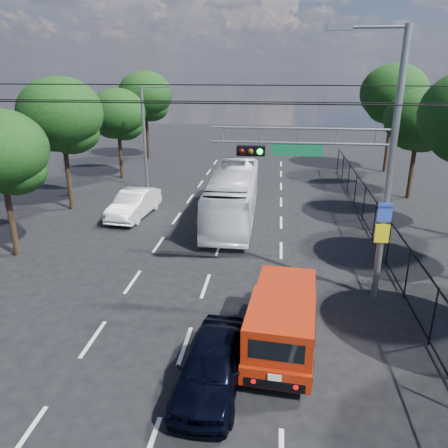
% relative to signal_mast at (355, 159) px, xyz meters
% --- Properties ---
extents(lane_markings, '(6.12, 38.00, 0.01)m').
position_rel_signal_mast_xyz_m(lane_markings, '(-5.28, 6.01, -5.24)').
color(lane_markings, beige).
rests_on(lane_markings, ground).
extents(signal_mast, '(6.43, 0.39, 9.50)m').
position_rel_signal_mast_xyz_m(signal_mast, '(0.00, 0.00, 0.00)').
color(signal_mast, slate).
rests_on(signal_mast, ground).
extents(streetlight_left, '(2.09, 0.22, 7.08)m').
position_rel_signal_mast_xyz_m(streetlight_left, '(-11.62, 14.01, -1.30)').
color(streetlight_left, slate).
rests_on(streetlight_left, ground).
extents(utility_wires, '(22.00, 5.04, 0.74)m').
position_rel_signal_mast_xyz_m(utility_wires, '(-5.28, 0.84, 1.99)').
color(utility_wires, black).
rests_on(utility_wires, ground).
extents(fence_right, '(0.06, 34.03, 2.00)m').
position_rel_signal_mast_xyz_m(fence_right, '(2.32, 4.18, -4.21)').
color(fence_right, black).
rests_on(fence_right, ground).
extents(tree_right_d, '(4.32, 4.32, 7.02)m').
position_rel_signal_mast_xyz_m(tree_right_d, '(6.13, 14.03, -0.39)').
color(tree_right_d, black).
rests_on(tree_right_d, ground).
extents(tree_right_e, '(5.28, 5.28, 8.58)m').
position_rel_signal_mast_xyz_m(tree_right_e, '(6.33, 22.03, 0.69)').
color(tree_right_e, black).
rests_on(tree_right_e, ground).
extents(tree_left_b, '(4.08, 4.08, 6.63)m').
position_rel_signal_mast_xyz_m(tree_left_b, '(-14.47, 2.03, -0.66)').
color(tree_left_b, black).
rests_on(tree_left_b, ground).
extents(tree_left_c, '(4.80, 4.80, 7.80)m').
position_rel_signal_mast_xyz_m(tree_left_c, '(-15.07, 9.03, 0.15)').
color(tree_left_c, black).
rests_on(tree_left_c, ground).
extents(tree_left_d, '(4.20, 4.20, 6.83)m').
position_rel_signal_mast_xyz_m(tree_left_d, '(-14.67, 17.03, -0.52)').
color(tree_left_d, black).
rests_on(tree_left_d, ground).
extents(tree_left_e, '(4.92, 4.92, 7.99)m').
position_rel_signal_mast_xyz_m(tree_left_e, '(-14.87, 25.03, 0.29)').
color(tree_left_e, black).
rests_on(tree_left_e, ground).
extents(red_pickup, '(2.31, 5.32, 1.93)m').
position_rel_signal_mast_xyz_m(red_pickup, '(-2.28, -3.68, -4.21)').
color(red_pickup, black).
rests_on(red_pickup, ground).
extents(navy_hatchback, '(1.91, 4.21, 1.40)m').
position_rel_signal_mast_xyz_m(navy_hatchback, '(-4.17, -5.71, -4.54)').
color(navy_hatchback, black).
rests_on(navy_hatchback, ground).
extents(white_bus, '(2.48, 10.19, 2.83)m').
position_rel_signal_mast_xyz_m(white_bus, '(-5.04, 8.25, -3.83)').
color(white_bus, white).
rests_on(white_bus, ground).
extents(white_van, '(2.09, 4.84, 1.55)m').
position_rel_signal_mast_xyz_m(white_van, '(-10.78, 8.04, -4.47)').
color(white_van, silver).
rests_on(white_van, ground).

